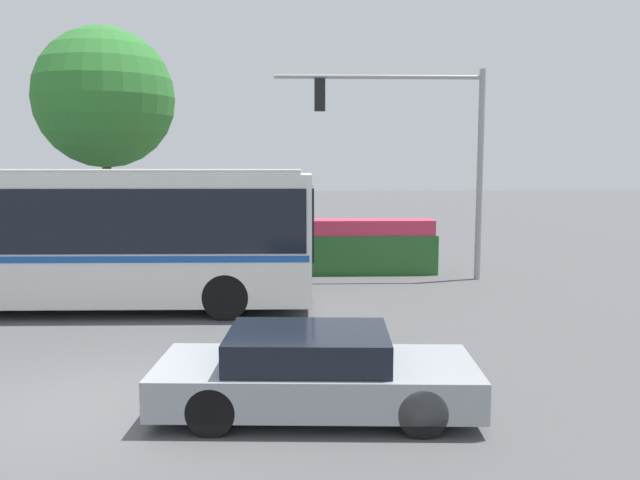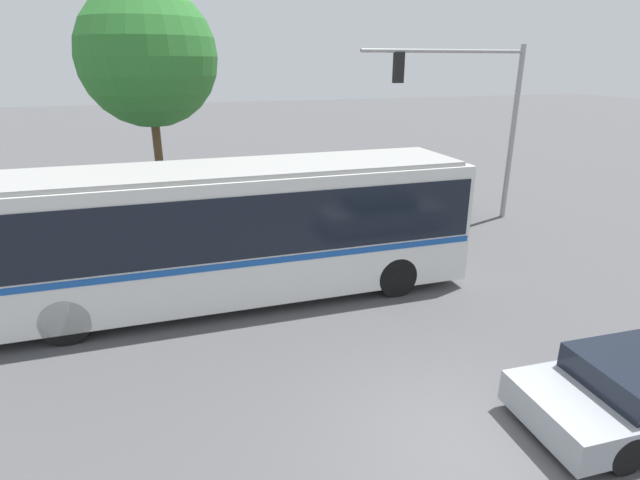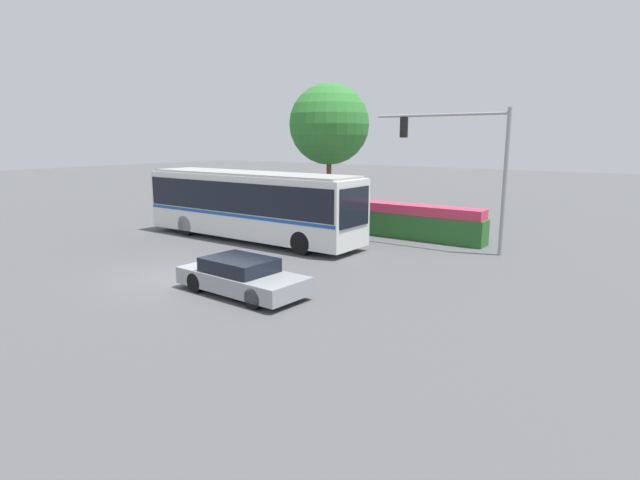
% 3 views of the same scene
% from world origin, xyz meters
% --- Properties ---
extents(ground_plane, '(140.00, 140.00, 0.00)m').
position_xyz_m(ground_plane, '(0.00, 0.00, 0.00)').
color(ground_plane, '#4C4C4F').
extents(city_bus, '(11.75, 2.72, 3.23)m').
position_xyz_m(city_bus, '(-2.62, 6.22, 1.84)').
color(city_bus, silver).
rests_on(city_bus, ground).
extents(traffic_light_pole, '(5.97, 0.24, 6.00)m').
position_xyz_m(traffic_light_pole, '(6.56, 9.80, 4.10)').
color(traffic_light_pole, gray).
rests_on(traffic_light_pole, ground).
extents(flowering_hedge, '(8.57, 1.07, 1.65)m').
position_xyz_m(flowering_hedge, '(2.82, 10.97, 0.81)').
color(flowering_hedge, '#286028').
rests_on(flowering_hedge, ground).
extents(street_tree_left, '(4.84, 4.84, 8.03)m').
position_xyz_m(street_tree_left, '(-3.81, 14.54, 5.60)').
color(street_tree_left, brown).
rests_on(street_tree_left, ground).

